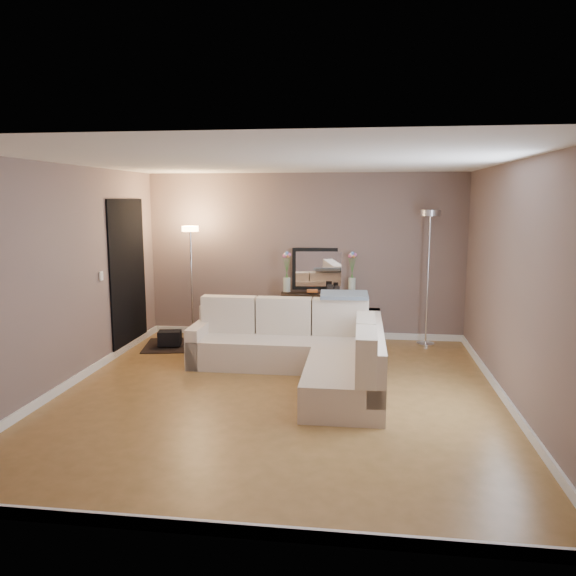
# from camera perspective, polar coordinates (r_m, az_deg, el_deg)

# --- Properties ---
(floor) EXTENTS (5.00, 5.50, 0.01)m
(floor) POSITION_cam_1_polar(r_m,az_deg,el_deg) (6.50, -0.94, -10.78)
(floor) COLOR olive
(floor) RESTS_ON ground
(ceiling) EXTENTS (5.00, 5.50, 0.01)m
(ceiling) POSITION_cam_1_polar(r_m,az_deg,el_deg) (6.13, -1.01, 12.83)
(ceiling) COLOR white
(ceiling) RESTS_ON ground
(wall_back) EXTENTS (5.00, 0.02, 2.60)m
(wall_back) POSITION_cam_1_polar(r_m,az_deg,el_deg) (8.90, 1.66, 3.25)
(wall_back) COLOR #79635D
(wall_back) RESTS_ON ground
(wall_front) EXTENTS (5.00, 0.02, 2.60)m
(wall_front) POSITION_cam_1_polar(r_m,az_deg,el_deg) (3.53, -7.66, -5.84)
(wall_front) COLOR #79635D
(wall_front) RESTS_ON ground
(wall_left) EXTENTS (0.02, 5.50, 2.60)m
(wall_left) POSITION_cam_1_polar(r_m,az_deg,el_deg) (7.01, -21.73, 1.02)
(wall_left) COLOR #79635D
(wall_left) RESTS_ON ground
(wall_right) EXTENTS (0.02, 5.50, 2.60)m
(wall_right) POSITION_cam_1_polar(r_m,az_deg,el_deg) (6.32, 22.14, 0.18)
(wall_right) COLOR #79635D
(wall_right) RESTS_ON ground
(baseboard_back) EXTENTS (5.00, 0.03, 0.10)m
(baseboard_back) POSITION_cam_1_polar(r_m,az_deg,el_deg) (9.09, 1.61, -4.63)
(baseboard_back) COLOR white
(baseboard_back) RESTS_ON ground
(baseboard_front) EXTENTS (5.00, 0.03, 0.10)m
(baseboard_front) POSITION_cam_1_polar(r_m,az_deg,el_deg) (4.05, -7.15, -23.08)
(baseboard_front) COLOR white
(baseboard_front) RESTS_ON ground
(baseboard_left) EXTENTS (0.03, 5.50, 0.10)m
(baseboard_left) POSITION_cam_1_polar(r_m,az_deg,el_deg) (7.26, -20.97, -8.80)
(baseboard_left) COLOR white
(baseboard_left) RESTS_ON ground
(baseboard_right) EXTENTS (0.03, 5.50, 0.10)m
(baseboard_right) POSITION_cam_1_polar(r_m,az_deg,el_deg) (6.61, 21.28, -10.58)
(baseboard_right) COLOR white
(baseboard_right) RESTS_ON ground
(doorway) EXTENTS (0.02, 1.20, 2.20)m
(doorway) POSITION_cam_1_polar(r_m,az_deg,el_deg) (8.53, -15.93, 1.29)
(doorway) COLOR black
(doorway) RESTS_ON ground
(switch_plate) EXTENTS (0.02, 0.08, 0.12)m
(switch_plate) POSITION_cam_1_polar(r_m,az_deg,el_deg) (7.75, -18.45, 1.17)
(switch_plate) COLOR white
(switch_plate) RESTS_ON ground
(sectional_sofa) EXTENTS (2.50, 2.40, 0.88)m
(sectional_sofa) POSITION_cam_1_polar(r_m,az_deg,el_deg) (7.09, 1.94, -6.28)
(sectional_sofa) COLOR beige
(sectional_sofa) RESTS_ON floor
(throw_blanket) EXTENTS (0.65, 0.40, 0.08)m
(throw_blanket) POSITION_cam_1_polar(r_m,az_deg,el_deg) (7.53, 5.73, -0.71)
(throw_blanket) COLOR gray
(throw_blanket) RESTS_ON sectional_sofa
(console_table) EXTENTS (1.23, 0.46, 0.74)m
(console_table) POSITION_cam_1_polar(r_m,az_deg,el_deg) (8.83, 2.70, -2.61)
(console_table) COLOR black
(console_table) RESTS_ON floor
(leaning_mirror) EXTENTS (0.85, 0.13, 0.66)m
(leaning_mirror) POSITION_cam_1_polar(r_m,az_deg,el_deg) (8.87, 3.18, 1.96)
(leaning_mirror) COLOR black
(leaning_mirror) RESTS_ON console_table
(table_decor) EXTENTS (0.51, 0.13, 0.12)m
(table_decor) POSITION_cam_1_polar(r_m,az_deg,el_deg) (8.73, 3.19, -0.22)
(table_decor) COLOR orange
(table_decor) RESTS_ON console_table
(flower_vase_left) EXTENTS (0.14, 0.12, 0.63)m
(flower_vase_left) POSITION_cam_1_polar(r_m,az_deg,el_deg) (8.73, -0.12, 1.37)
(flower_vase_left) COLOR silver
(flower_vase_left) RESTS_ON console_table
(flower_vase_right) EXTENTS (0.14, 0.12, 0.63)m
(flower_vase_right) POSITION_cam_1_polar(r_m,az_deg,el_deg) (8.77, 6.53, 1.34)
(flower_vase_right) COLOR silver
(flower_vase_right) RESTS_ON console_table
(floor_lamp_lit) EXTENTS (0.30, 0.30, 1.79)m
(floor_lamp_lit) POSITION_cam_1_polar(r_m,az_deg,el_deg) (8.78, -9.82, 2.78)
(floor_lamp_lit) COLOR silver
(floor_lamp_lit) RESTS_ON floor
(floor_lamp_unlit) EXTENTS (0.36, 0.36, 2.04)m
(floor_lamp_unlit) POSITION_cam_1_polar(r_m,az_deg,el_deg) (8.59, 14.14, 3.71)
(floor_lamp_unlit) COLOR silver
(floor_lamp_unlit) RESTS_ON floor
(charcoal_rug) EXTENTS (1.31, 1.08, 0.02)m
(charcoal_rug) POSITION_cam_1_polar(r_m,az_deg,el_deg) (8.68, -10.49, -5.73)
(charcoal_rug) COLOR black
(charcoal_rug) RESTS_ON floor
(black_bag) EXTENTS (0.37, 0.29, 0.21)m
(black_bag) POSITION_cam_1_polar(r_m,az_deg,el_deg) (8.58, -11.93, -4.98)
(black_bag) COLOR black
(black_bag) RESTS_ON charcoal_rug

